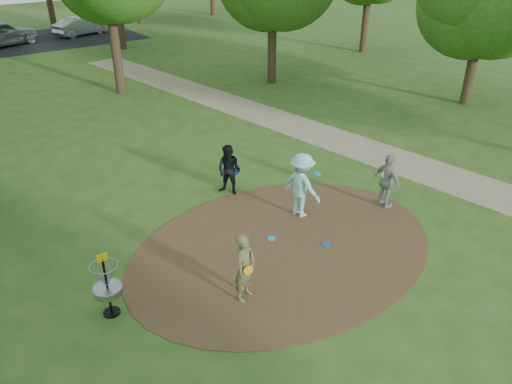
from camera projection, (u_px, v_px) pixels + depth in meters
ground at (284, 248)px, 12.79m from camera, size 100.00×100.00×0.00m
dirt_clearing at (284, 247)px, 12.79m from camera, size 8.40×8.40×0.02m
footpath at (390, 158)px, 17.60m from camera, size 7.55×39.89×0.01m
parking_lot at (35, 41)px, 35.03m from camera, size 14.00×8.00×0.01m
player_observer_with_disc at (245, 268)px, 10.70m from camera, size 0.71×0.61×1.64m
player_throwing_with_disc at (302, 185)px, 13.78m from camera, size 1.20×1.31×1.89m
player_walking_with_disc at (229, 170)px, 14.98m from camera, size 0.90×0.96×1.57m
player_waiting_with_disc at (387, 181)px, 14.24m from camera, size 0.50×1.01×1.66m
disc_ground_cyan at (271, 238)px, 13.11m from camera, size 0.22×0.22×0.02m
disc_ground_blue at (326, 245)px, 12.86m from camera, size 0.22×0.22×0.02m
car_left at (0, 34)px, 33.11m from camera, size 5.21×3.30×1.65m
car_right at (81, 26)px, 36.51m from camera, size 4.13×2.32×1.29m
disc_golf_basket at (106, 280)px, 10.23m from camera, size 0.63×0.63×1.54m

